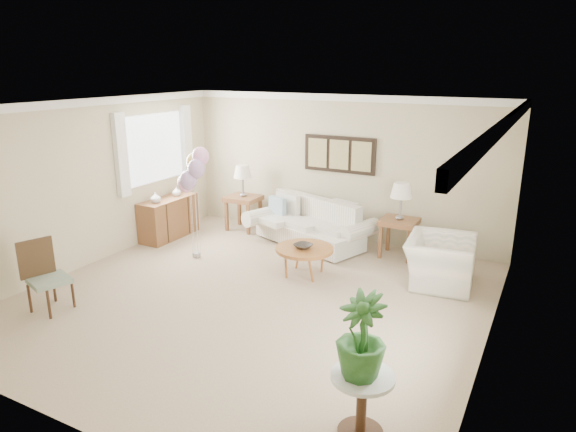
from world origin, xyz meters
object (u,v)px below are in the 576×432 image
at_px(accent_chair, 45,274).
at_px(balloon_cluster, 193,171).
at_px(sofa, 311,227).
at_px(coffee_table, 304,250).
at_px(armchair, 440,261).

distance_m(accent_chair, balloon_cluster, 2.67).
distance_m(sofa, coffee_table, 1.45).
bearing_deg(sofa, armchair, -16.09).
relative_size(sofa, accent_chair, 2.58).
bearing_deg(accent_chair, balloon_cluster, 76.84).
distance_m(armchair, accent_chair, 5.41).
xyz_separation_m(sofa, balloon_cluster, (-1.36, -1.51, 1.15)).
xyz_separation_m(sofa, coffee_table, (0.54, -1.34, 0.09)).
distance_m(coffee_table, balloon_cluster, 2.18).
bearing_deg(armchair, balloon_cluster, 96.53).
bearing_deg(accent_chair, coffee_table, 46.37).
xyz_separation_m(coffee_table, armchair, (1.87, 0.65, -0.06)).
bearing_deg(armchair, coffee_table, 103.40).
height_order(coffee_table, accent_chair, accent_chair).
height_order(coffee_table, balloon_cluster, balloon_cluster).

